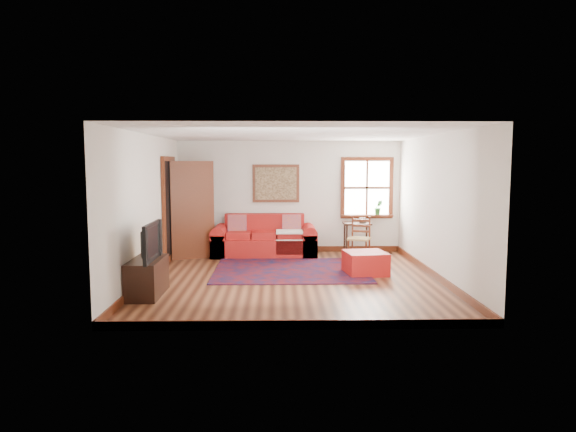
{
  "coord_description": "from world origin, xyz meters",
  "views": [
    {
      "loc": [
        -0.27,
        -8.79,
        2.03
      ],
      "look_at": [
        -0.07,
        0.6,
        1.04
      ],
      "focal_mm": 32.0,
      "sensor_mm": 36.0,
      "label": 1
    }
  ],
  "objects_px": {
    "red_ottoman": "(365,263)",
    "side_table": "(357,228)",
    "ladder_back_chair": "(360,237)",
    "red_leather_sofa": "(265,242)",
    "media_cabinet": "(147,277)"
  },
  "relations": [
    {
      "from": "side_table",
      "to": "ladder_back_chair",
      "type": "height_order",
      "value": "ladder_back_chair"
    },
    {
      "from": "red_ottoman",
      "to": "side_table",
      "type": "distance_m",
      "value": 2.0
    },
    {
      "from": "side_table",
      "to": "ladder_back_chair",
      "type": "xyz_separation_m",
      "value": [
        -0.04,
        -0.62,
        -0.1
      ]
    },
    {
      "from": "red_ottoman",
      "to": "media_cabinet",
      "type": "relative_size",
      "value": 0.7
    },
    {
      "from": "red_ottoman",
      "to": "media_cabinet",
      "type": "height_order",
      "value": "media_cabinet"
    },
    {
      "from": "red_leather_sofa",
      "to": "media_cabinet",
      "type": "distance_m",
      "value": 3.79
    },
    {
      "from": "red_leather_sofa",
      "to": "ladder_back_chair",
      "type": "bearing_deg",
      "value": -17.04
    },
    {
      "from": "red_ottoman",
      "to": "ladder_back_chair",
      "type": "relative_size",
      "value": 0.78
    },
    {
      "from": "side_table",
      "to": "ladder_back_chair",
      "type": "relative_size",
      "value": 0.78
    },
    {
      "from": "red_leather_sofa",
      "to": "ladder_back_chair",
      "type": "distance_m",
      "value": 2.09
    },
    {
      "from": "red_ottoman",
      "to": "ladder_back_chair",
      "type": "height_order",
      "value": "ladder_back_chair"
    },
    {
      "from": "red_ottoman",
      "to": "media_cabinet",
      "type": "xyz_separation_m",
      "value": [
        -3.59,
        -1.44,
        0.08
      ]
    },
    {
      "from": "ladder_back_chair",
      "to": "media_cabinet",
      "type": "xyz_separation_m",
      "value": [
        -3.7,
        -2.78,
        -0.21
      ]
    },
    {
      "from": "red_ottoman",
      "to": "side_table",
      "type": "xyz_separation_m",
      "value": [
        0.14,
        1.95,
        0.38
      ]
    },
    {
      "from": "red_ottoman",
      "to": "media_cabinet",
      "type": "distance_m",
      "value": 3.87
    }
  ]
}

